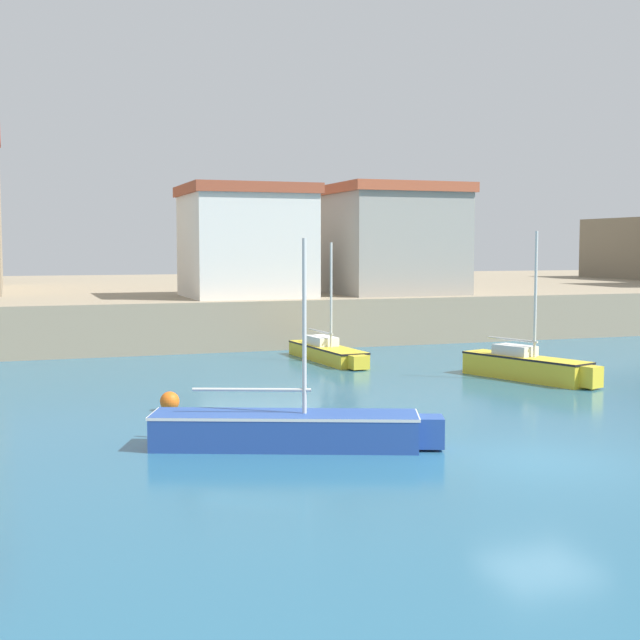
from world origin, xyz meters
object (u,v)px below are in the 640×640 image
at_px(sailboat_yellow_2, 527,366).
at_px(sailboat_blue_0, 291,429).
at_px(sailboat_yellow_3, 328,351).
at_px(mooring_buoy, 170,401).
at_px(harbor_shed_far_end, 390,239).
at_px(harbor_shed_mid_row, 246,241).

bearing_deg(sailboat_yellow_2, sailboat_blue_0, -146.22).
xyz_separation_m(sailboat_yellow_3, mooring_buoy, (-8.10, -9.09, -0.11)).
height_order(sailboat_yellow_2, harbor_shed_far_end, harbor_shed_far_end).
bearing_deg(harbor_shed_mid_row, mooring_buoy, -111.45).
bearing_deg(harbor_shed_far_end, sailboat_blue_0, -118.66).
distance_m(sailboat_blue_0, harbor_shed_mid_row, 23.74).
bearing_deg(harbor_shed_mid_row, harbor_shed_far_end, 5.14).
xyz_separation_m(sailboat_blue_0, harbor_shed_mid_row, (4.85, 22.79, 4.55)).
xyz_separation_m(sailboat_blue_0, sailboat_yellow_3, (6.22, 14.75, -0.06)).
distance_m(mooring_buoy, harbor_shed_far_end, 23.64).
height_order(harbor_shed_mid_row, harbor_shed_far_end, harbor_shed_far_end).
height_order(sailboat_blue_0, harbor_shed_mid_row, harbor_shed_mid_row).
distance_m(sailboat_blue_0, mooring_buoy, 5.96).
bearing_deg(sailboat_yellow_2, harbor_shed_mid_row, 112.29).
height_order(sailboat_yellow_3, harbor_shed_far_end, harbor_shed_far_end).
xyz_separation_m(sailboat_yellow_3, harbor_shed_far_end, (6.63, 8.76, 4.73)).
bearing_deg(sailboat_blue_0, harbor_shed_mid_row, 77.99).
bearing_deg(sailboat_blue_0, sailboat_yellow_2, 33.78).
height_order(sailboat_blue_0, harbor_shed_far_end, harbor_shed_far_end).
bearing_deg(sailboat_blue_0, sailboat_yellow_3, 67.14).
relative_size(sailboat_blue_0, sailboat_yellow_3, 1.10).
height_order(mooring_buoy, harbor_shed_mid_row, harbor_shed_mid_row).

